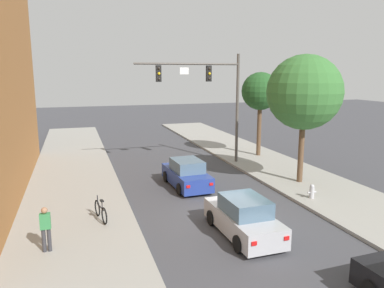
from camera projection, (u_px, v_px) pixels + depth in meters
ground_plane at (229, 219)px, 16.48m from camera, size 120.00×120.00×0.00m
sidewalk_left at (76, 236)px, 14.52m from camera, size 5.00×60.00×0.15m
sidewalk_right at (349, 202)px, 18.41m from camera, size 5.00×60.00×0.15m
traffic_signal_mast at (210, 88)px, 24.96m from camera, size 7.25×0.38×7.50m
car_lead_blue at (186, 174)px, 20.97m from camera, size 1.98×4.31×1.60m
car_following_silver at (243, 218)px, 14.69m from camera, size 1.90×4.27×1.60m
pedestrian_sidewalk_left_walker at (46, 227)px, 12.98m from camera, size 0.36×0.22×1.64m
bicycle_leaning at (101, 211)px, 15.88m from camera, size 0.42×1.74×0.98m
fire_hydrant at (312, 191)px, 18.67m from camera, size 0.48×0.24×0.72m
street_tree_nearest at (304, 93)px, 20.64m from camera, size 4.19×4.19×7.26m
street_tree_second at (260, 92)px, 27.66m from camera, size 2.82×2.82×6.29m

